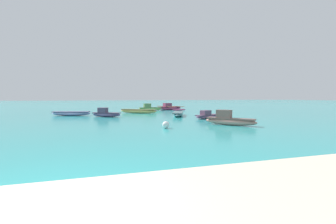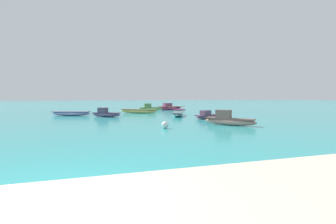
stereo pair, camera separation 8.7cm
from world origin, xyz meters
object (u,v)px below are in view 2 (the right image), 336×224
object	(u,v)px
moored_boat_4	(170,108)
moored_boat_5	(208,116)
moored_boat_2	(178,114)
moored_boat_3	(229,120)
moored_boat_0	(71,113)
moored_boat_1	(138,111)
moored_boat_6	(106,114)
mooring_buoy_0	(165,125)
moored_boat_7	(150,108)

from	to	relation	value
moored_boat_4	moored_boat_5	xyz separation A→B (m)	(-0.65, -12.17, -0.07)
moored_boat_2	moored_boat_3	world-z (taller)	moored_boat_3
moored_boat_0	moored_boat_5	distance (m)	11.82
moored_boat_1	moored_boat_4	size ratio (longest dim) A/B	0.77
moored_boat_1	moored_boat_4	xyz separation A→B (m)	(4.89, 5.07, 0.07)
moored_boat_5	moored_boat_6	distance (m)	8.32
moored_boat_0	moored_boat_1	size ratio (longest dim) A/B	0.98
moored_boat_2	mooring_buoy_0	world-z (taller)	mooring_buoy_0
moored_boat_0	moored_boat_3	xyz separation A→B (m)	(9.65, -9.78, 0.09)
moored_boat_2	moored_boat_0	bearing A→B (deg)	95.05
moored_boat_6	moored_boat_2	bearing A→B (deg)	21.98
moored_boat_0	moored_boat_1	world-z (taller)	moored_boat_1
moored_boat_2	mooring_buoy_0	size ratio (longest dim) A/B	9.82
moored_boat_1	moored_boat_6	bearing A→B (deg)	-96.32
moored_boat_3	moored_boat_5	size ratio (longest dim) A/B	0.98
moored_boat_0	moored_boat_7	bearing A→B (deg)	47.99
moored_boat_4	mooring_buoy_0	xyz separation A→B (m)	(-5.24, -16.49, -0.11)
moored_boat_1	mooring_buoy_0	xyz separation A→B (m)	(-0.35, -11.42, -0.05)
moored_boat_7	moored_boat_5	bearing A→B (deg)	-87.11
moored_boat_6	mooring_buoy_0	xyz separation A→B (m)	(2.86, -8.02, -0.08)
moored_boat_3	moored_boat_7	bearing A→B (deg)	145.88
moored_boat_3	mooring_buoy_0	size ratio (longest dim) A/B	7.19
moored_boat_2	moored_boat_5	bearing A→B (deg)	-131.33
moored_boat_2	moored_boat_4	distance (m)	9.51
moored_boat_0	mooring_buoy_0	bearing A→B (deg)	-44.66
moored_boat_2	moored_boat_5	distance (m)	3.21
moored_boat_4	moored_boat_6	world-z (taller)	moored_boat_4
moored_boat_6	moored_boat_3	bearing A→B (deg)	-19.26
moored_boat_7	mooring_buoy_0	bearing A→B (deg)	-107.57
moored_boat_0	moored_boat_1	xyz separation A→B (m)	(6.10, 1.38, 0.01)
moored_boat_0	moored_boat_5	xyz separation A→B (m)	(10.34, -5.72, 0.00)
moored_boat_7	mooring_buoy_0	xyz separation A→B (m)	(-2.35, -15.19, -0.13)
moored_boat_3	moored_boat_6	xyz separation A→B (m)	(-6.76, 7.75, -0.04)
moored_boat_1	moored_boat_2	xyz separation A→B (m)	(2.83, -4.21, -0.03)
moored_boat_0	moored_boat_2	xyz separation A→B (m)	(8.93, -2.84, -0.02)
moored_boat_0	moored_boat_3	distance (m)	13.74
moored_boat_0	moored_boat_4	size ratio (longest dim) A/B	0.76
moored_boat_1	moored_boat_6	size ratio (longest dim) A/B	1.42
moored_boat_7	moored_boat_3	bearing A→B (deg)	-92.83
moored_boat_4	moored_boat_6	xyz separation A→B (m)	(-8.11, -8.47, -0.03)
moored_boat_0	moored_boat_1	distance (m)	6.25
moored_boat_1	moored_boat_2	bearing A→B (deg)	-18.98
moored_boat_1	moored_boat_5	distance (m)	8.27
moored_boat_0	moored_boat_3	world-z (taller)	moored_boat_3
moored_boat_5	moored_boat_6	bearing A→B (deg)	130.79
moored_boat_0	moored_boat_4	distance (m)	12.74
moored_boat_3	moored_boat_7	xyz separation A→B (m)	(-1.55, 14.92, 0.00)
moored_boat_0	moored_boat_4	bearing A→B (deg)	45.96
moored_boat_3	mooring_buoy_0	xyz separation A→B (m)	(-3.90, -0.26, -0.13)
moored_boat_1	mooring_buoy_0	world-z (taller)	moored_boat_1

